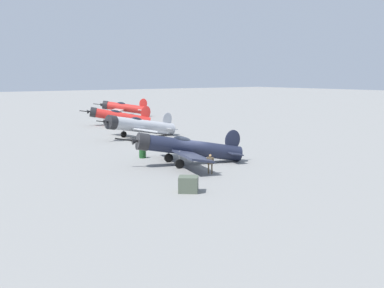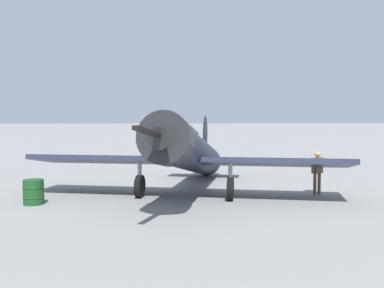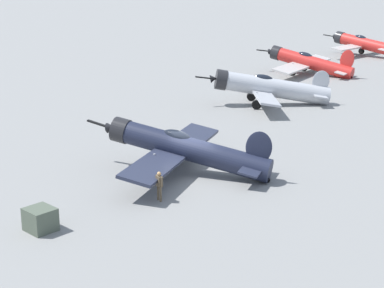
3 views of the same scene
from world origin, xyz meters
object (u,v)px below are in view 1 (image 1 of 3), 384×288
at_px(airplane_foreground, 187,148).
at_px(airplane_far_line, 118,117).
at_px(fuel_drum, 143,154).
at_px(airplane_outer_stand, 123,108).
at_px(ground_crew_mechanic, 210,162).
at_px(equipment_crate, 188,184).
at_px(airplane_mid_apron, 139,126).

relative_size(airplane_foreground, airplane_far_line, 0.97).
bearing_deg(airplane_far_line, fuel_drum, 94.78).
bearing_deg(airplane_outer_stand, ground_crew_mechanic, 109.68).
bearing_deg(equipment_crate, airplane_outer_stand, 65.52).
relative_size(airplane_foreground, airplane_mid_apron, 0.98).
distance_m(airplane_outer_stand, ground_crew_mechanic, 57.01).
xyz_separation_m(airplane_far_line, airplane_outer_stand, (8.74, 14.49, 0.31)).
bearing_deg(airplane_foreground, airplane_far_line, -91.92).
bearing_deg(airplane_mid_apron, fuel_drum, 55.43).
height_order(airplane_foreground, ground_crew_mechanic, airplane_foreground).
xyz_separation_m(airplane_foreground, fuel_drum, (-1.38, 5.26, -1.10)).
distance_m(airplane_mid_apron, airplane_outer_stand, 33.14).
relative_size(airplane_far_line, equipment_crate, 6.70).
xyz_separation_m(airplane_foreground, airplane_mid_apron, (5.98, 18.45, 0.03)).
height_order(airplane_far_line, ground_crew_mechanic, airplane_far_line).
height_order(airplane_mid_apron, fuel_drum, airplane_mid_apron).
xyz_separation_m(equipment_crate, fuel_drum, (4.59, 13.79, -0.14)).
relative_size(airplane_mid_apron, airplane_outer_stand, 1.23).
relative_size(airplane_far_line, ground_crew_mechanic, 7.45).
xyz_separation_m(airplane_foreground, ground_crew_mechanic, (-0.93, -4.55, -0.54)).
relative_size(airplane_mid_apron, equipment_crate, 6.62).
bearing_deg(airplane_far_line, ground_crew_mechanic, 100.97).
bearing_deg(equipment_crate, airplane_foreground, 55.00).
bearing_deg(ground_crew_mechanic, airplane_foreground, -135.14).
bearing_deg(airplane_foreground, equipment_crate, 71.39).
bearing_deg(airplane_outer_stand, airplane_mid_apron, 106.20).
bearing_deg(airplane_mid_apron, equipment_crate, 60.70).
xyz_separation_m(airplane_outer_stand, fuel_drum, (-21.37, -43.22, -1.25)).
height_order(airplane_foreground, airplane_far_line, airplane_far_line).
height_order(airplane_far_line, airplane_outer_stand, airplane_outer_stand).
xyz_separation_m(airplane_far_line, equipment_crate, (-17.22, -42.53, -0.81)).
xyz_separation_m(airplane_foreground, equipment_crate, (-5.97, -8.53, -0.96)).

